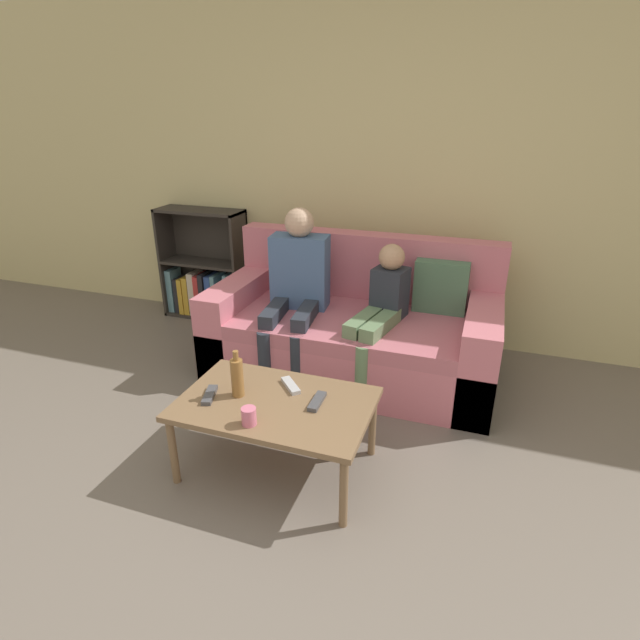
{
  "coord_description": "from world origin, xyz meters",
  "views": [
    {
      "loc": [
        0.7,
        -1.17,
        1.77
      ],
      "look_at": [
        -0.18,
        1.34,
        0.63
      ],
      "focal_mm": 28.0,
      "sensor_mm": 36.0,
      "label": 1
    }
  ],
  "objects_px": {
    "couch": "(355,331)",
    "coffee_table": "(276,408)",
    "tv_remote_1": "(317,401)",
    "tv_remote_0": "(210,395)",
    "bookshelf": "(206,278)",
    "person_adult": "(297,280)",
    "tv_remote_2": "(291,385)",
    "person_child": "(379,311)",
    "bottle": "(237,377)",
    "cup_near": "(249,416)"
  },
  "relations": [
    {
      "from": "couch",
      "to": "tv_remote_1",
      "type": "height_order",
      "value": "couch"
    },
    {
      "from": "bookshelf",
      "to": "tv_remote_1",
      "type": "xyz_separation_m",
      "value": [
        1.66,
        -1.69,
        0.07
      ]
    },
    {
      "from": "bottle",
      "to": "tv_remote_0",
      "type": "bearing_deg",
      "value": -154.49
    },
    {
      "from": "coffee_table",
      "to": "person_child",
      "type": "xyz_separation_m",
      "value": [
        0.29,
        1.02,
        0.17
      ]
    },
    {
      "from": "couch",
      "to": "coffee_table",
      "type": "height_order",
      "value": "couch"
    },
    {
      "from": "coffee_table",
      "to": "tv_remote_2",
      "type": "relative_size",
      "value": 6.14
    },
    {
      "from": "tv_remote_1",
      "to": "tv_remote_2",
      "type": "xyz_separation_m",
      "value": [
        -0.18,
        0.1,
        0.0
      ]
    },
    {
      "from": "person_child",
      "to": "tv_remote_0",
      "type": "distance_m",
      "value": 1.26
    },
    {
      "from": "couch",
      "to": "person_adult",
      "type": "xyz_separation_m",
      "value": [
        -0.4,
        -0.1,
        0.37
      ]
    },
    {
      "from": "person_adult",
      "to": "couch",
      "type": "bearing_deg",
      "value": 7.64
    },
    {
      "from": "couch",
      "to": "coffee_table",
      "type": "relative_size",
      "value": 2.02
    },
    {
      "from": "person_adult",
      "to": "cup_near",
      "type": "bearing_deg",
      "value": -84.46
    },
    {
      "from": "bookshelf",
      "to": "bottle",
      "type": "xyz_separation_m",
      "value": [
        1.25,
        -1.75,
        0.16
      ]
    },
    {
      "from": "coffee_table",
      "to": "tv_remote_1",
      "type": "relative_size",
      "value": 5.65
    },
    {
      "from": "person_adult",
      "to": "tv_remote_2",
      "type": "distance_m",
      "value": 1.02
    },
    {
      "from": "cup_near",
      "to": "tv_remote_2",
      "type": "height_order",
      "value": "cup_near"
    },
    {
      "from": "person_adult",
      "to": "person_child",
      "type": "distance_m",
      "value": 0.61
    },
    {
      "from": "bookshelf",
      "to": "person_child",
      "type": "relative_size",
      "value": 1.02
    },
    {
      "from": "person_child",
      "to": "bottle",
      "type": "xyz_separation_m",
      "value": [
        -0.49,
        -1.03,
        -0.03
      ]
    },
    {
      "from": "tv_remote_2",
      "to": "bookshelf",
      "type": "bearing_deg",
      "value": 89.94
    },
    {
      "from": "cup_near",
      "to": "tv_remote_2",
      "type": "bearing_deg",
      "value": 81.29
    },
    {
      "from": "bookshelf",
      "to": "cup_near",
      "type": "xyz_separation_m",
      "value": [
        1.42,
        -1.96,
        0.1
      ]
    },
    {
      "from": "person_adult",
      "to": "tv_remote_2",
      "type": "xyz_separation_m",
      "value": [
        0.33,
        -0.93,
        -0.25
      ]
    },
    {
      "from": "person_adult",
      "to": "tv_remote_2",
      "type": "height_order",
      "value": "person_adult"
    },
    {
      "from": "bookshelf",
      "to": "tv_remote_0",
      "type": "xyz_separation_m",
      "value": [
        1.12,
        -1.81,
        0.07
      ]
    },
    {
      "from": "person_child",
      "to": "tv_remote_1",
      "type": "xyz_separation_m",
      "value": [
        -0.09,
        -0.97,
        -0.12
      ]
    },
    {
      "from": "coffee_table",
      "to": "tv_remote_0",
      "type": "height_order",
      "value": "tv_remote_0"
    },
    {
      "from": "couch",
      "to": "bookshelf",
      "type": "relative_size",
      "value": 2.01
    },
    {
      "from": "coffee_table",
      "to": "person_child",
      "type": "bearing_deg",
      "value": 74.18
    },
    {
      "from": "bookshelf",
      "to": "tv_remote_2",
      "type": "xyz_separation_m",
      "value": [
        1.48,
        -1.59,
        0.07
      ]
    },
    {
      "from": "bookshelf",
      "to": "coffee_table",
      "type": "distance_m",
      "value": 2.27
    },
    {
      "from": "couch",
      "to": "person_child",
      "type": "bearing_deg",
      "value": -38.84
    },
    {
      "from": "tv_remote_0",
      "to": "bookshelf",
      "type": "bearing_deg",
      "value": 104.43
    },
    {
      "from": "couch",
      "to": "coffee_table",
      "type": "distance_m",
      "value": 1.19
    },
    {
      "from": "couch",
      "to": "tv_remote_1",
      "type": "bearing_deg",
      "value": -84.18
    },
    {
      "from": "tv_remote_2",
      "to": "coffee_table",
      "type": "bearing_deg",
      "value": -140.97
    },
    {
      "from": "person_adult",
      "to": "tv_remote_0",
      "type": "distance_m",
      "value": 1.18
    },
    {
      "from": "bookshelf",
      "to": "cup_near",
      "type": "distance_m",
      "value": 2.42
    },
    {
      "from": "person_adult",
      "to": "bookshelf",
      "type": "bearing_deg",
      "value": 143.84
    },
    {
      "from": "person_child",
      "to": "couch",
      "type": "bearing_deg",
      "value": 152.84
    },
    {
      "from": "person_child",
      "to": "tv_remote_1",
      "type": "relative_size",
      "value": 5.56
    },
    {
      "from": "coffee_table",
      "to": "bottle",
      "type": "relative_size",
      "value": 3.83
    },
    {
      "from": "tv_remote_1",
      "to": "tv_remote_0",
      "type": "bearing_deg",
      "value": -168.15
    },
    {
      "from": "person_adult",
      "to": "person_child",
      "type": "relative_size",
      "value": 1.21
    },
    {
      "from": "bookshelf",
      "to": "bottle",
      "type": "bearing_deg",
      "value": -54.42
    },
    {
      "from": "tv_remote_1",
      "to": "bottle",
      "type": "relative_size",
      "value": 0.68
    },
    {
      "from": "couch",
      "to": "tv_remote_1",
      "type": "xyz_separation_m",
      "value": [
        0.12,
        -1.13,
        0.12
      ]
    },
    {
      "from": "bookshelf",
      "to": "coffee_table",
      "type": "xyz_separation_m",
      "value": [
        1.45,
        -1.74,
        0.02
      ]
    },
    {
      "from": "couch",
      "to": "cup_near",
      "type": "xyz_separation_m",
      "value": [
        -0.12,
        -1.4,
        0.15
      ]
    },
    {
      "from": "bookshelf",
      "to": "person_child",
      "type": "height_order",
      "value": "bookshelf"
    }
  ]
}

